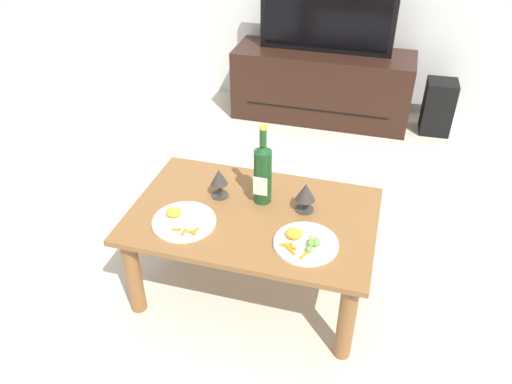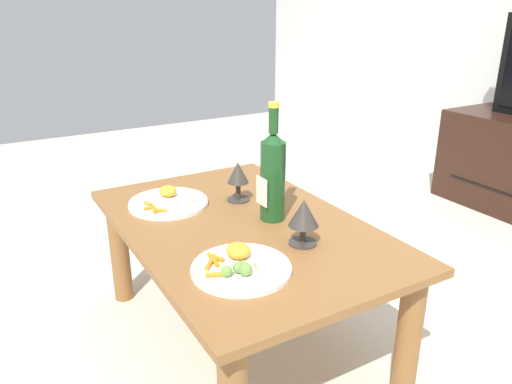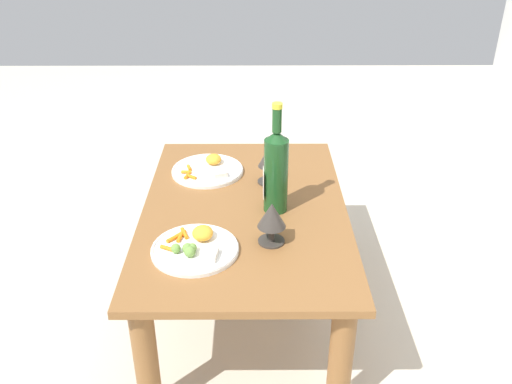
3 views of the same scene
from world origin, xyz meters
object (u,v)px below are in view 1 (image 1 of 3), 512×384
Objects in this scene: tv_stand at (322,85)px; dinner_plate_right at (305,242)px; floor_speaker at (438,107)px; goblet_left at (219,179)px; goblet_right at (306,193)px; dinner_plate_left at (184,220)px; dining_table at (253,227)px; wine_bottle at (263,172)px; tv_screen at (327,15)px.

tv_stand is 4.99× the size of dinner_plate_right.
goblet_left is (-1.02, -1.78, 0.33)m from floor_speaker.
goblet_right is (0.39, 0.00, -0.00)m from goblet_left.
goblet_right is 0.50× the size of dinner_plate_left.
dinner_plate_left reaches higher than dining_table.
wine_bottle is 0.20m from goblet_right.
dining_table is at bearing -98.31° from wine_bottle.
floor_speaker is at bearing 65.74° from dining_table.
goblet_left is (-0.17, -1.79, -0.25)m from tv_screen.
dinner_plate_right is (0.43, -0.23, -0.08)m from goblet_left.
tv_screen reaches higher than tv_stand.
tv_screen is 6.78× the size of goblet_left.
dinner_plate_right is at bearing -29.14° from dining_table.
goblet_left reaches higher than tv_stand.
dinner_plate_left is at bearing -151.70° from dining_table.
goblet_left is at bearing -95.53° from tv_stand.
wine_bottle reaches higher than floor_speaker.
dinner_plate_right is at bearing -82.64° from tv_stand.
dining_table is at bearing -89.83° from tv_stand.
goblet_right is at bearing 25.53° from dinner_plate_left.
tv_stand is 2.05m from dinner_plate_right.
goblet_left is at bearing -122.16° from floor_speaker.
tv_screen is at bearing 96.82° from goblet_right.
tv_stand is at bearing 176.87° from floor_speaker.
wine_bottle is 1.44× the size of dinner_plate_right.
tv_screen is 3.50× the size of dinner_plate_left.
tv_stand is at bearing 90.17° from dining_table.
floor_speaker is (0.85, -0.01, -0.06)m from tv_stand.
goblet_right is at bearing -5.48° from wine_bottle.
goblet_left is (-0.19, -0.02, -0.06)m from wine_bottle.
floor_speaker is at bearing 73.75° from dinner_plate_right.
floor_speaker is (0.85, -0.01, -0.58)m from tv_screen.
dinner_plate_right is (0.24, -0.25, -0.14)m from wine_bottle.
dinner_plate_right reaches higher than dining_table.
dinner_plate_left is 0.52m from dinner_plate_right.
wine_bottle reaches higher than dinner_plate_left.
dining_table is 4.05× the size of dinner_plate_right.
dinner_plate_left is (-0.26, -0.14, 0.09)m from dining_table.
goblet_right is 0.24m from dinner_plate_right.
dining_table is 0.31m from dinner_plate_right.
goblet_left is at bearing -180.00° from goblet_right.
floor_speaker is at bearing -0.59° from tv_screen.
wine_bottle is 1.39× the size of dinner_plate_left.
floor_speaker is 1.92m from goblet_right.
tv_stand is at bearing 96.81° from goblet_right.
floor_speaker is at bearing 70.47° from goblet_right.
goblet_right is at bearing -83.19° from tv_stand.
wine_bottle is (0.01, 0.10, 0.23)m from dining_table.
dinner_plate_right is (0.52, -0.00, 0.00)m from dinner_plate_left.
goblet_left reaches higher than dinner_plate_left.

